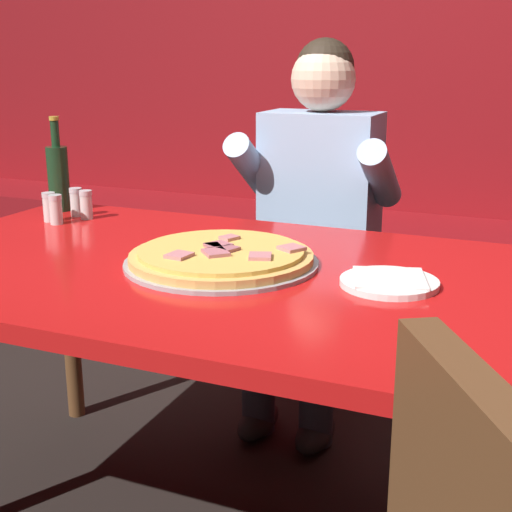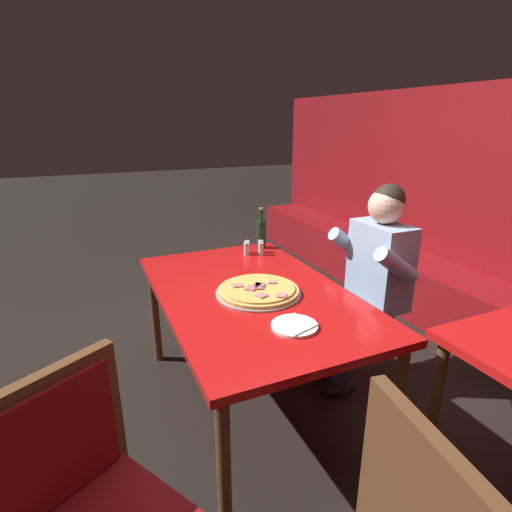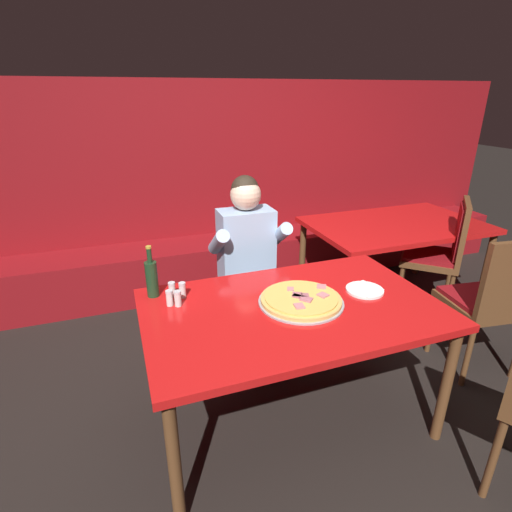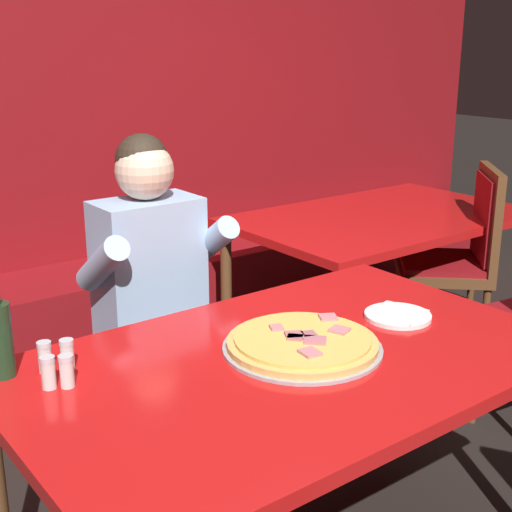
% 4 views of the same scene
% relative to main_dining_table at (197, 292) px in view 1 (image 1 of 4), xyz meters
% --- Properties ---
extents(booth_wall_panel, '(6.80, 0.16, 1.90)m').
position_rel_main_dining_table_xyz_m(booth_wall_panel, '(0.00, 2.18, 0.27)').
color(booth_wall_panel, maroon).
rests_on(booth_wall_panel, ground_plane).
extents(booth_bench, '(6.46, 0.48, 0.46)m').
position_rel_main_dining_table_xyz_m(booth_bench, '(0.00, 1.86, -0.45)').
color(booth_bench, maroon).
rests_on(booth_bench, ground_plane).
extents(main_dining_table, '(1.55, 0.96, 0.75)m').
position_rel_main_dining_table_xyz_m(main_dining_table, '(0.00, 0.00, 0.00)').
color(main_dining_table, brown).
rests_on(main_dining_table, ground_plane).
extents(pizza, '(0.45, 0.45, 0.05)m').
position_rel_main_dining_table_xyz_m(pizza, '(0.06, 0.02, 0.09)').
color(pizza, '#9E9EA3').
rests_on(pizza, main_dining_table).
extents(plate_white_paper, '(0.21, 0.21, 0.02)m').
position_rel_main_dining_table_xyz_m(plate_white_paper, '(0.45, 0.02, 0.08)').
color(plate_white_paper, white).
rests_on(plate_white_paper, main_dining_table).
extents(beer_bottle, '(0.07, 0.07, 0.29)m').
position_rel_main_dining_table_xyz_m(beer_bottle, '(-0.67, 0.36, 0.18)').
color(beer_bottle, '#19381E').
rests_on(beer_bottle, main_dining_table).
extents(shaker_black_pepper, '(0.04, 0.04, 0.09)m').
position_rel_main_dining_table_xyz_m(shaker_black_pepper, '(-0.58, 0.32, 0.11)').
color(shaker_black_pepper, silver).
rests_on(shaker_black_pepper, main_dining_table).
extents(shaker_oregano, '(0.04, 0.04, 0.09)m').
position_rel_main_dining_table_xyz_m(shaker_oregano, '(-0.52, 0.29, 0.11)').
color(shaker_oregano, silver).
rests_on(shaker_oregano, main_dining_table).
extents(shaker_red_pepper_flakes, '(0.04, 0.04, 0.09)m').
position_rel_main_dining_table_xyz_m(shaker_red_pepper_flakes, '(-0.56, 0.20, 0.11)').
color(shaker_red_pepper_flakes, silver).
rests_on(shaker_red_pepper_flakes, main_dining_table).
extents(shaker_parmesan, '(0.04, 0.04, 0.09)m').
position_rel_main_dining_table_xyz_m(shaker_parmesan, '(-0.60, 0.22, 0.11)').
color(shaker_parmesan, silver).
rests_on(shaker_parmesan, main_dining_table).
extents(diner_seated_blue_shirt, '(0.53, 0.53, 1.27)m').
position_rel_main_dining_table_xyz_m(diner_seated_blue_shirt, '(0.03, 0.76, 0.03)').
color(diner_seated_blue_shirt, black).
rests_on(diner_seated_blue_shirt, ground_plane).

